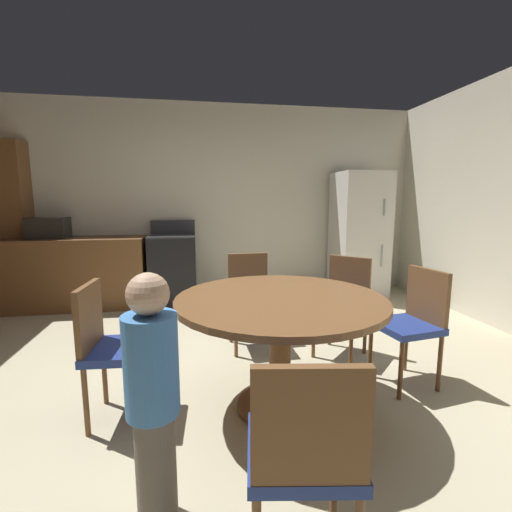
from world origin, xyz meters
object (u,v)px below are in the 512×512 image
Objects in this scene: oven_range at (173,269)px; chair_north at (250,294)px; chair_east at (413,319)px; chair_northeast at (344,299)px; chair_west at (110,342)px; dining_table at (280,319)px; person_child at (153,395)px; chair_south at (304,450)px; microwave at (49,228)px; refrigerator at (359,235)px.

oven_range is 1.79m from chair_north.
chair_northeast is at bearing -72.12° from chair_east.
chair_northeast and chair_west have the same top height.
chair_east reaches higher than dining_table.
person_child is (-1.47, -1.48, 0.08)m from chair_northeast.
chair_north is at bearing 23.64° from person_child.
person_child is at bearing 68.56° from chair_south.
dining_table is at bearing 0.00° from chair_northeast.
microwave is 0.51× the size of chair_northeast.
oven_range is at bearing 178.82° from refrigerator.
refrigerator is 1.61× the size of person_child.
chair_east is 1.00× the size of chair_northeast.
chair_east is 0.65m from chair_northeast.
microwave is at bearing 69.84° from person_child.
chair_east is 1.41m from chair_north.
chair_east is at bearing 72.12° from chair_northeast.
person_child is at bearing 0.58° from chair_northeast.
chair_south is 1.44m from chair_west.
chair_north is (0.13, 2.12, 0.00)m from chair_south.
chair_south is 1.00× the size of chair_west.
person_child reaches higher than chair_north.
microwave is (-4.11, 0.05, 0.15)m from refrigerator.
chair_west is (-1.06, 0.07, -0.11)m from dining_table.
oven_range reaches higher than chair_north.
chair_east is 1.98m from person_child.
chair_west is at bearing -138.17° from refrigerator.
person_child is (-0.67, -1.80, 0.08)m from chair_north.
oven_range is at bearing 19.15° from chair_south.
chair_northeast is (-1.01, -1.86, -0.38)m from refrigerator.
chair_south is at bearing 18.29° from chair_northeast.
chair_northeast is at bearing 44.60° from dining_table.
dining_table is 1.07m from chair_west.
refrigerator is at bearing -163.22° from chair_northeast.
refrigerator is at bearing 55.78° from dining_table.
chair_east is (1.89, -2.50, 0.03)m from oven_range.
refrigerator is 4.17m from person_child.
microwave is (-1.50, -0.00, 0.56)m from oven_range.
refrigerator is at bearing -0.70° from microwave.
oven_range reaches higher than chair_south.
microwave reaches higher than chair_northeast.
oven_range is at bearing -155.37° from chair_north.
dining_table is 1.54× the size of chair_east.
oven_range is 0.62× the size of refrigerator.
refrigerator is 4.00× the size of microwave.
refrigerator is 3.82m from chair_west.
oven_range is 3.13m from chair_east.
microwave is 2.93m from chair_west.
chair_south and chair_north have the same top height.
person_child is (-1.76, -0.90, 0.08)m from chair_east.
microwave is 4.33m from chair_south.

